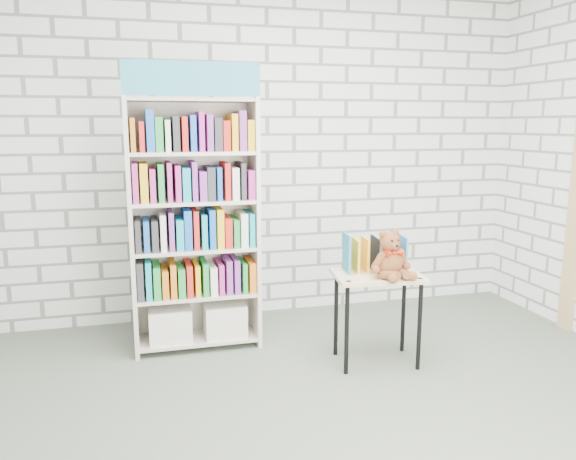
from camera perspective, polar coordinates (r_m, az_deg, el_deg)
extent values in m
plane|color=#50594B|center=(3.29, 6.23, -19.07)|extent=(4.50, 4.50, 0.00)
cube|color=silver|center=(4.78, -2.09, 7.94)|extent=(4.50, 0.02, 2.80)
cube|color=beige|center=(4.07, -15.62, 0.08)|extent=(0.03, 0.35, 1.81)
cube|color=beige|center=(4.15, -3.44, 0.66)|extent=(0.03, 0.35, 1.81)
cube|color=beige|center=(4.25, -9.69, 0.76)|extent=(0.91, 0.02, 1.81)
cube|color=teal|center=(3.87, -9.70, 14.94)|extent=(0.91, 0.02, 0.22)
cube|color=beige|center=(4.32, -9.12, -10.75)|extent=(0.85, 0.33, 0.03)
cube|color=beige|center=(4.21, -9.26, -6.40)|extent=(0.85, 0.33, 0.03)
cube|color=beige|center=(4.12, -9.40, -1.83)|extent=(0.85, 0.33, 0.03)
cube|color=beige|center=(4.06, -9.55, 2.90)|extent=(0.85, 0.33, 0.03)
cube|color=beige|center=(4.03, -9.70, 7.73)|extent=(0.85, 0.33, 0.03)
cube|color=beige|center=(4.03, -9.87, 12.89)|extent=(0.85, 0.33, 0.03)
cube|color=silver|center=(4.26, -11.91, -9.24)|extent=(0.30, 0.29, 0.24)
cube|color=silver|center=(4.29, -6.47, -8.90)|extent=(0.30, 0.29, 0.24)
cube|color=red|center=(4.16, -9.30, -4.68)|extent=(0.85, 0.29, 0.24)
cube|color=yellow|center=(4.08, -9.45, -0.03)|extent=(0.85, 0.29, 0.24)
cube|color=blue|center=(4.03, -9.60, 4.76)|extent=(0.85, 0.29, 0.24)
cube|color=green|center=(4.01, -9.75, 9.63)|extent=(0.85, 0.29, 0.24)
cube|color=#D7B181|center=(3.86, 9.11, -4.61)|extent=(0.63, 0.47, 0.03)
cylinder|color=black|center=(3.75, 5.98, -10.09)|extent=(0.03, 0.03, 0.61)
cylinder|color=black|center=(4.04, 4.90, -8.53)|extent=(0.03, 0.03, 0.61)
cylinder|color=black|center=(3.89, 13.21, -9.52)|extent=(0.03, 0.03, 0.61)
cylinder|color=black|center=(4.17, 11.64, -8.07)|extent=(0.03, 0.03, 0.61)
cylinder|color=black|center=(3.66, 6.19, -5.24)|extent=(0.04, 0.04, 0.01)
cylinder|color=black|center=(3.80, 13.24, -4.85)|extent=(0.04, 0.04, 0.01)
cube|color=teal|center=(3.86, 5.93, -2.45)|extent=(0.03, 0.18, 0.24)
cube|color=gold|center=(3.88, 6.88, -2.41)|extent=(0.03, 0.18, 0.24)
cube|color=#F3A81A|center=(3.90, 7.83, -2.37)|extent=(0.03, 0.18, 0.24)
cube|color=black|center=(3.92, 8.76, -2.34)|extent=(0.03, 0.18, 0.24)
cube|color=silver|center=(3.93, 9.69, -2.30)|extent=(0.03, 0.18, 0.24)
cube|color=#F04C2A|center=(3.96, 10.61, -2.27)|extent=(0.03, 0.18, 0.24)
cube|color=teal|center=(3.98, 11.51, -2.23)|extent=(0.03, 0.18, 0.24)
ellipsoid|color=brown|center=(3.78, 10.21, -3.29)|extent=(0.19, 0.16, 0.19)
sphere|color=brown|center=(3.75, 10.32, -1.18)|extent=(0.13, 0.13, 0.13)
sphere|color=brown|center=(3.72, 9.61, -0.40)|extent=(0.05, 0.05, 0.05)
sphere|color=brown|center=(3.77, 10.85, -0.28)|extent=(0.05, 0.05, 0.05)
sphere|color=brown|center=(3.71, 10.78, -1.61)|extent=(0.05, 0.05, 0.05)
sphere|color=black|center=(3.69, 10.51, -1.10)|extent=(0.02, 0.02, 0.02)
sphere|color=black|center=(3.71, 11.10, -1.04)|extent=(0.02, 0.02, 0.02)
sphere|color=black|center=(3.69, 11.00, -1.61)|extent=(0.02, 0.02, 0.02)
cylinder|color=brown|center=(3.71, 9.18, -3.10)|extent=(0.10, 0.07, 0.13)
cylinder|color=brown|center=(3.81, 11.54, -2.80)|extent=(0.10, 0.09, 0.13)
sphere|color=brown|center=(3.70, 8.93, -4.00)|extent=(0.05, 0.05, 0.05)
sphere|color=brown|center=(3.83, 11.95, -3.58)|extent=(0.05, 0.05, 0.05)
cylinder|color=brown|center=(3.69, 10.32, -4.57)|extent=(0.12, 0.15, 0.08)
cylinder|color=brown|center=(3.75, 11.67, -4.37)|extent=(0.08, 0.15, 0.08)
sphere|color=brown|center=(3.63, 10.58, -4.91)|extent=(0.06, 0.06, 0.06)
sphere|color=brown|center=(3.72, 12.51, -4.61)|extent=(0.06, 0.06, 0.06)
cone|color=red|center=(3.70, 10.34, -2.32)|extent=(0.06, 0.06, 0.05)
cone|color=red|center=(3.74, 11.13, -2.22)|extent=(0.06, 0.06, 0.05)
sphere|color=red|center=(3.72, 10.76, -2.28)|extent=(0.03, 0.03, 0.03)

